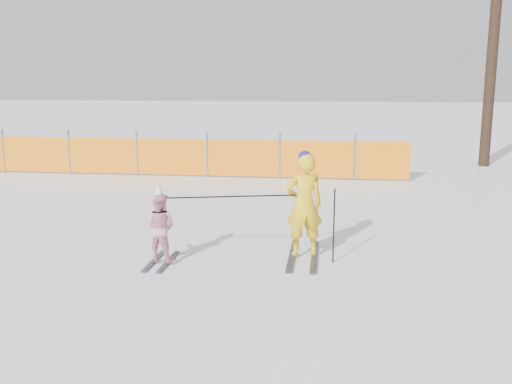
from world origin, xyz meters
TOP-DOWN VIEW (x-y plane):
  - ground at (0.00, 0.00)m, footprint 120.00×120.00m
  - adult at (0.73, 0.49)m, footprint 0.65×1.54m
  - child at (-1.36, -0.02)m, footprint 0.56×1.01m
  - ski_poles at (0.24, 0.25)m, footprint 2.43×0.48m
  - safety_fence at (-4.58, 7.38)m, footprint 15.50×0.06m
  - tree_trunks at (5.93, 10.77)m, footprint 0.44×1.05m

SIDE VIEW (x-z plane):
  - ground at x=0.00m, z-range 0.00..0.00m
  - child at x=-1.36m, z-range -0.05..1.15m
  - safety_fence at x=-4.58m, z-range -0.07..1.18m
  - adult at x=0.73m, z-range -0.01..1.64m
  - ski_poles at x=0.24m, z-range 0.26..1.38m
  - tree_trunks at x=5.93m, z-range -0.03..6.13m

